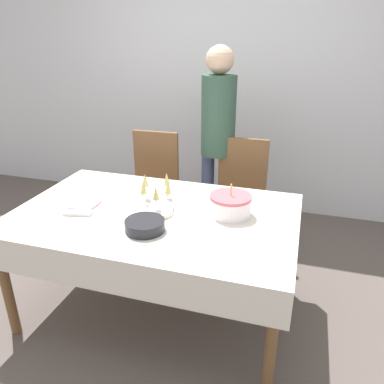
# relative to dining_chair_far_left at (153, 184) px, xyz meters

# --- Properties ---
(ground_plane) EXTENTS (12.00, 12.00, 0.00)m
(ground_plane) POSITION_rel_dining_chair_far_left_xyz_m (0.38, -0.86, -0.54)
(ground_plane) COLOR #564C47
(wall_back) EXTENTS (8.00, 0.05, 2.70)m
(wall_back) POSITION_rel_dining_chair_far_left_xyz_m (0.38, 0.98, 0.81)
(wall_back) COLOR silver
(wall_back) RESTS_ON ground_plane
(dining_table) EXTENTS (1.72, 1.09, 0.73)m
(dining_table) POSITION_rel_dining_chair_far_left_xyz_m (0.38, -0.86, 0.09)
(dining_table) COLOR silver
(dining_table) RESTS_ON ground_plane
(dining_chair_far_left) EXTENTS (0.43, 0.43, 0.98)m
(dining_chair_far_left) POSITION_rel_dining_chair_far_left_xyz_m (0.00, 0.00, 0.00)
(dining_chair_far_left) COLOR brown
(dining_chair_far_left) RESTS_ON ground_plane
(dining_chair_far_right) EXTENTS (0.43, 0.43, 0.98)m
(dining_chair_far_right) POSITION_rel_dining_chair_far_left_xyz_m (0.76, 0.00, 0.00)
(dining_chair_far_right) COLOR brown
(dining_chair_far_right) RESTS_ON ground_plane
(birthday_cake) EXTENTS (0.25, 0.25, 0.20)m
(birthday_cake) POSITION_rel_dining_chair_far_left_xyz_m (0.83, -0.76, 0.25)
(birthday_cake) COLOR white
(birthday_cake) RESTS_ON dining_table
(champagne_tray) EXTENTS (0.32, 0.32, 0.18)m
(champagne_tray) POSITION_rel_dining_chair_far_left_xyz_m (0.35, -0.76, 0.27)
(champagne_tray) COLOR silver
(champagne_tray) RESTS_ON dining_table
(plate_stack_main) EXTENTS (0.22, 0.22, 0.06)m
(plate_stack_main) POSITION_rel_dining_chair_far_left_xyz_m (0.41, -1.09, 0.22)
(plate_stack_main) COLOR black
(plate_stack_main) RESTS_ON dining_table
(plate_stack_dessert) EXTENTS (0.19, 0.19, 0.03)m
(plate_stack_dessert) POSITION_rel_dining_chair_far_left_xyz_m (0.41, -0.88, 0.20)
(plate_stack_dessert) COLOR silver
(plate_stack_dessert) RESTS_ON dining_table
(cake_knife) EXTENTS (0.27, 0.16, 0.00)m
(cake_knife) POSITION_rel_dining_chair_far_left_xyz_m (0.90, -0.94, 0.19)
(cake_knife) COLOR silver
(cake_knife) RESTS_ON dining_table
(fork_pile) EXTENTS (0.18, 0.09, 0.02)m
(fork_pile) POSITION_rel_dining_chair_far_left_xyz_m (-0.05, -1.03, 0.20)
(fork_pile) COLOR silver
(fork_pile) RESTS_ON dining_table
(napkin_pile) EXTENTS (0.15, 0.15, 0.01)m
(napkin_pile) POSITION_rel_dining_chair_far_left_xyz_m (-0.08, -0.90, 0.20)
(napkin_pile) COLOR pink
(napkin_pile) RESTS_ON dining_table
(person_standing) EXTENTS (0.28, 0.28, 1.66)m
(person_standing) POSITION_rel_dining_chair_far_left_xyz_m (0.52, 0.18, 0.46)
(person_standing) COLOR #3F4C72
(person_standing) RESTS_ON ground_plane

